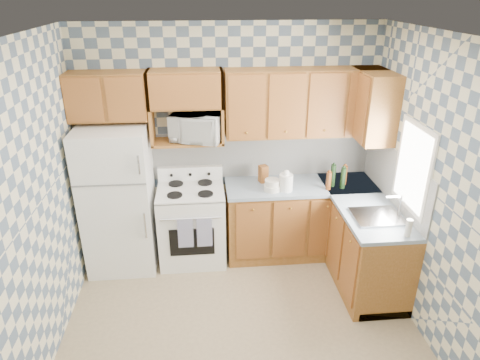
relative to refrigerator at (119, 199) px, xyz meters
name	(u,v)px	position (x,y,z in m)	size (l,w,h in m)	color
floor	(242,330)	(1.27, -1.25, -0.84)	(3.40, 3.40, 0.00)	#837054
back_wall	(229,143)	(1.27, 0.35, 0.51)	(3.40, 0.02, 2.70)	slate
right_wall	(437,198)	(2.97, -1.25, 0.51)	(0.02, 3.20, 2.70)	slate
backsplash_back	(263,154)	(1.68, 0.34, 0.36)	(2.60, 0.01, 0.56)	silver
backsplash_right	(394,176)	(2.96, -0.45, 0.36)	(0.01, 1.60, 0.56)	silver
refrigerator	(119,199)	(0.00, 0.00, 0.00)	(0.75, 0.70, 1.68)	white
stove_body	(192,225)	(0.80, 0.03, -0.39)	(0.76, 0.65, 0.90)	white
cooktop	(190,190)	(0.80, 0.03, 0.07)	(0.76, 0.65, 0.03)	silver
backguard	(190,173)	(0.80, 0.30, 0.16)	(0.76, 0.08, 0.17)	white
dish_towel_left	(186,233)	(0.74, -0.32, -0.29)	(0.17, 0.03, 0.36)	navy
dish_towel_right	(204,232)	(0.95, -0.32, -0.29)	(0.17, 0.03, 0.36)	navy
base_cabinets_back	(299,219)	(2.10, 0.05, -0.40)	(1.75, 0.60, 0.88)	brown
base_cabinets_right	(359,239)	(2.67, -0.45, -0.40)	(0.60, 1.60, 0.88)	brown
countertop_back	(302,185)	(2.10, 0.05, 0.06)	(1.77, 0.63, 0.04)	gray
countertop_right	(364,203)	(2.67, -0.45, 0.06)	(0.63, 1.60, 0.04)	gray
upper_cabinets_back	(304,103)	(2.10, 0.19, 1.01)	(1.75, 0.33, 0.74)	brown
upper_cabinets_fridge	(108,96)	(-0.02, 0.19, 1.13)	(0.82, 0.33, 0.50)	brown
upper_cabinets_right	(372,105)	(2.81, 0.00, 1.01)	(0.33, 0.70, 0.74)	brown
microwave_shelf	(188,142)	(0.80, 0.19, 0.60)	(0.80, 0.33, 0.03)	brown
microwave	(197,127)	(0.91, 0.18, 0.76)	(0.55, 0.37, 0.31)	white
sink	(377,217)	(2.67, -0.80, 0.09)	(0.48, 0.40, 0.03)	#B7B7BC
window	(413,167)	(2.96, -0.80, 0.61)	(0.02, 0.66, 0.86)	white
bottle_0	(333,176)	(2.43, -0.04, 0.21)	(0.06, 0.06, 0.27)	black
bottle_1	(343,178)	(2.53, -0.10, 0.20)	(0.06, 0.06, 0.25)	black
bottle_2	(344,175)	(2.58, 0.00, 0.19)	(0.06, 0.06, 0.23)	#612F11
bottle_3	(329,181)	(2.36, -0.12, 0.19)	(0.06, 0.06, 0.21)	#612F11
knife_block	(263,174)	(1.66, 0.15, 0.18)	(0.09, 0.09, 0.20)	#6A2F0F
electric_kettle	(286,183)	(1.88, -0.11, 0.18)	(0.15, 0.15, 0.20)	white
food_containers	(272,185)	(1.73, -0.09, 0.14)	(0.19, 0.19, 0.13)	silver
soap_bottle	(409,228)	(2.82, -1.16, 0.17)	(0.06, 0.06, 0.17)	silver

